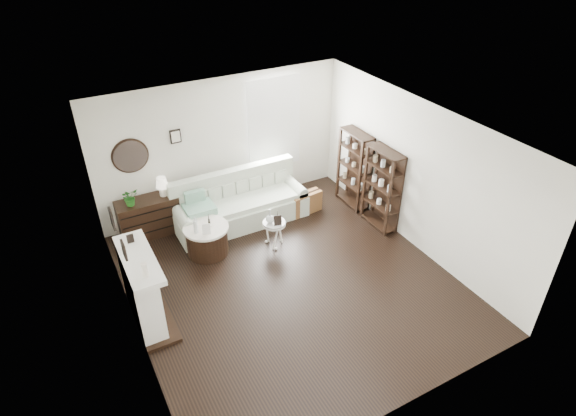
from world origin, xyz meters
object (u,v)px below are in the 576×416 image
pedestal_table (274,224)px  dresser (149,217)px  drum_table (207,239)px  sofa (239,206)px

pedestal_table → dresser: bearing=142.6°
drum_table → dresser: bearing=124.6°
dresser → drum_table: bearing=-55.4°
sofa → dresser: sofa is taller
sofa → dresser: size_ratio=2.29×
drum_table → pedestal_table: (1.16, -0.38, 0.18)m
sofa → dresser: bearing=166.8°
drum_table → pedestal_table: 1.23m
sofa → pedestal_table: 1.09m
sofa → pedestal_table: sofa is taller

